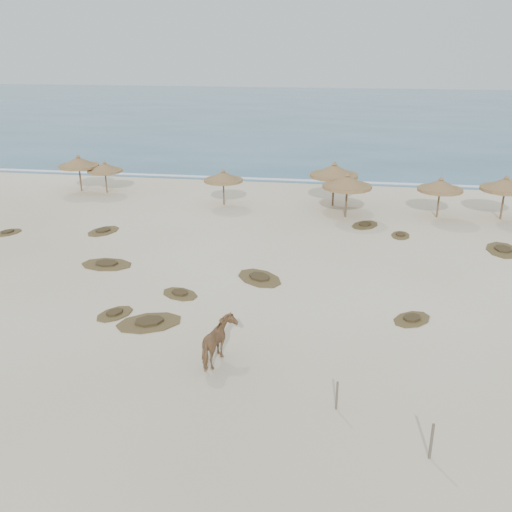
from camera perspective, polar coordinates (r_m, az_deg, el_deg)
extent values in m
plane|color=beige|center=(23.51, -3.95, -6.78)|extent=(160.00, 160.00, 0.00)
cube|color=#24556D|center=(96.03, 6.26, 14.16)|extent=(200.00, 100.00, 0.01)
cube|color=white|center=(47.79, 2.98, 7.61)|extent=(70.00, 0.60, 0.01)
cylinder|color=brown|center=(45.88, -17.17, 7.51)|extent=(0.12, 0.12, 2.12)
cylinder|color=olive|center=(45.70, -17.29, 8.58)|extent=(3.83, 3.83, 0.18)
cone|color=olive|center=(45.63, -17.34, 8.99)|extent=(3.70, 3.70, 0.76)
cone|color=olive|center=(45.55, -17.40, 9.55)|extent=(0.36, 0.36, 0.22)
cylinder|color=brown|center=(44.90, -14.77, 7.29)|extent=(0.10, 0.10, 1.83)
cylinder|color=olive|center=(44.74, -14.86, 8.24)|extent=(3.12, 3.12, 0.16)
cone|color=olive|center=(44.68, -14.90, 8.60)|extent=(3.01, 3.01, 0.65)
cone|color=olive|center=(44.60, -14.94, 9.09)|extent=(0.31, 0.31, 0.19)
cylinder|color=brown|center=(40.17, -3.25, 6.46)|extent=(0.11, 0.11, 1.91)
cylinder|color=olive|center=(39.98, -3.28, 7.56)|extent=(3.49, 3.49, 0.16)
cone|color=olive|center=(39.91, -3.29, 7.98)|extent=(3.37, 3.37, 0.68)
cone|color=olive|center=(39.82, -3.30, 8.56)|extent=(0.33, 0.33, 0.20)
cylinder|color=brown|center=(40.18, 7.74, 6.64)|extent=(0.13, 0.13, 2.35)
cylinder|color=olive|center=(39.96, 7.81, 7.99)|extent=(3.50, 3.50, 0.20)
cone|color=olive|center=(39.88, 7.83, 8.50)|extent=(3.38, 3.38, 0.84)
cone|color=olive|center=(39.78, 7.87, 9.21)|extent=(0.40, 0.40, 0.25)
cylinder|color=brown|center=(37.62, 9.02, 5.50)|extent=(0.13, 0.13, 2.23)
cylinder|color=olive|center=(37.40, 9.10, 6.87)|extent=(3.74, 3.74, 0.19)
cone|color=olive|center=(37.32, 9.13, 7.39)|extent=(3.62, 3.62, 0.80)
cone|color=olive|center=(37.21, 9.17, 8.10)|extent=(0.38, 0.38, 0.23)
cylinder|color=brown|center=(38.97, 17.78, 5.14)|extent=(0.12, 0.12, 2.03)
cylinder|color=olive|center=(38.77, 17.91, 6.34)|extent=(3.15, 3.15, 0.17)
cone|color=olive|center=(38.69, 17.96, 6.80)|extent=(3.05, 3.05, 0.73)
cone|color=olive|center=(38.60, 18.03, 7.43)|extent=(0.35, 0.35, 0.21)
cylinder|color=brown|center=(39.99, 23.45, 4.91)|extent=(0.12, 0.12, 2.19)
cylinder|color=olive|center=(39.78, 23.63, 6.16)|extent=(3.83, 3.83, 0.19)
cone|color=olive|center=(39.70, 23.70, 6.63)|extent=(3.70, 3.70, 0.78)
cone|color=olive|center=(39.61, 23.80, 7.29)|extent=(0.37, 0.37, 0.23)
imported|color=#8F5F41|center=(20.49, -3.77, -8.62)|extent=(1.14, 2.04, 1.64)
cylinder|color=brown|center=(17.11, 17.14, -17.29)|extent=(0.09, 0.09, 1.13)
cylinder|color=brown|center=(18.44, 8.09, -13.66)|extent=(0.09, 0.09, 0.99)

